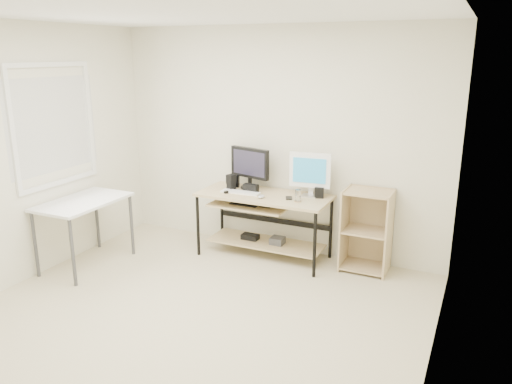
{
  "coord_description": "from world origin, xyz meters",
  "views": [
    {
      "loc": [
        2.22,
        -3.28,
        2.29
      ],
      "look_at": [
        0.07,
        1.3,
        0.88
      ],
      "focal_mm": 35.0,
      "sensor_mm": 36.0,
      "label": 1
    }
  ],
  "objects_px": {
    "audio_controller": "(236,181)",
    "black_monitor": "(250,165)",
    "side_table": "(83,207)",
    "shelf_unit": "(367,230)",
    "white_imac": "(310,171)",
    "desk": "(262,212)"
  },
  "relations": [
    {
      "from": "desk",
      "to": "black_monitor",
      "type": "bearing_deg",
      "value": 144.69
    },
    {
      "from": "black_monitor",
      "to": "audio_controller",
      "type": "relative_size",
      "value": 3.71
    },
    {
      "from": "audio_controller",
      "to": "black_monitor",
      "type": "bearing_deg",
      "value": -1.02
    },
    {
      "from": "shelf_unit",
      "to": "black_monitor",
      "type": "xyz_separation_m",
      "value": [
        -1.41,
        0.01,
        0.57
      ]
    },
    {
      "from": "black_monitor",
      "to": "audio_controller",
      "type": "bearing_deg",
      "value": -158.87
    },
    {
      "from": "black_monitor",
      "to": "side_table",
      "type": "bearing_deg",
      "value": -125.58
    },
    {
      "from": "side_table",
      "to": "audio_controller",
      "type": "distance_m",
      "value": 1.74
    },
    {
      "from": "shelf_unit",
      "to": "audio_controller",
      "type": "height_order",
      "value": "shelf_unit"
    },
    {
      "from": "side_table",
      "to": "white_imac",
      "type": "xyz_separation_m",
      "value": [
        2.17,
        1.2,
        0.36
      ]
    },
    {
      "from": "desk",
      "to": "black_monitor",
      "type": "distance_m",
      "value": 0.57
    },
    {
      "from": "black_monitor",
      "to": "white_imac",
      "type": "height_order",
      "value": "white_imac"
    },
    {
      "from": "desk",
      "to": "audio_controller",
      "type": "bearing_deg",
      "value": 160.35
    },
    {
      "from": "shelf_unit",
      "to": "white_imac",
      "type": "xyz_separation_m",
      "value": [
        -0.66,
        -0.02,
        0.58
      ]
    },
    {
      "from": "white_imac",
      "to": "audio_controller",
      "type": "height_order",
      "value": "white_imac"
    },
    {
      "from": "shelf_unit",
      "to": "desk",
      "type": "bearing_deg",
      "value": -172.23
    },
    {
      "from": "desk",
      "to": "side_table",
      "type": "bearing_deg",
      "value": -147.35
    },
    {
      "from": "desk",
      "to": "audio_controller",
      "type": "xyz_separation_m",
      "value": [
        -0.4,
        0.14,
        0.28
      ]
    },
    {
      "from": "desk",
      "to": "white_imac",
      "type": "relative_size",
      "value": 3.05
    },
    {
      "from": "side_table",
      "to": "black_monitor",
      "type": "xyz_separation_m",
      "value": [
        1.42,
        1.23,
        0.36
      ]
    },
    {
      "from": "desk",
      "to": "shelf_unit",
      "type": "relative_size",
      "value": 1.67
    },
    {
      "from": "shelf_unit",
      "to": "audio_controller",
      "type": "distance_m",
      "value": 1.62
    },
    {
      "from": "side_table",
      "to": "audio_controller",
      "type": "bearing_deg",
      "value": 43.94
    }
  ]
}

